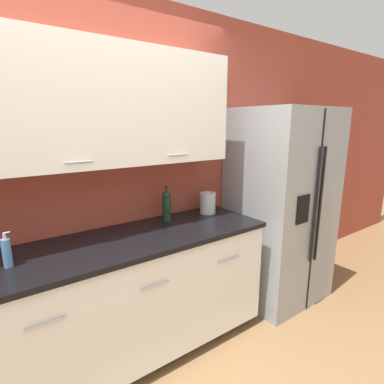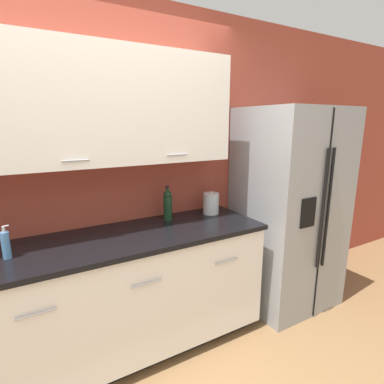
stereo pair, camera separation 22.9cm
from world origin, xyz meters
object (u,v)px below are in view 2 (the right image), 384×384
(wine_bottle, at_px, (168,204))
(soap_dispenser, at_px, (6,245))
(refrigerator, at_px, (288,209))
(steel_canister, at_px, (211,203))

(wine_bottle, relative_size, soap_dispenser, 1.41)
(refrigerator, bearing_deg, wine_bottle, 168.66)
(wine_bottle, height_order, steel_canister, wine_bottle)
(steel_canister, bearing_deg, wine_bottle, 175.80)
(wine_bottle, height_order, soap_dispenser, wine_bottle)
(refrigerator, distance_m, steel_canister, 0.77)
(refrigerator, bearing_deg, steel_canister, 164.94)
(refrigerator, relative_size, steel_canister, 9.35)
(steel_canister, bearing_deg, soap_dispenser, -174.29)
(wine_bottle, xyz_separation_m, soap_dispenser, (-1.11, -0.18, -0.05))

